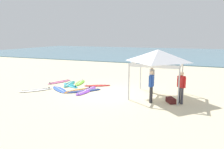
# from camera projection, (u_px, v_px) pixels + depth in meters

# --- Properties ---
(ground_plane) EXTENTS (80.00, 80.00, 0.00)m
(ground_plane) POSITION_uv_depth(u_px,v_px,m) (106.00, 93.00, 12.97)
(ground_plane) COLOR beige
(sea) EXTENTS (80.00, 36.00, 0.10)m
(sea) POSITION_uv_depth(u_px,v_px,m) (170.00, 53.00, 42.68)
(sea) COLOR #568499
(sea) RESTS_ON ground
(canopy_tent) EXTENTS (2.75, 2.75, 2.75)m
(canopy_tent) POSITION_uv_depth(u_px,v_px,m) (158.00, 56.00, 12.00)
(canopy_tent) COLOR #B7B7BC
(canopy_tent) RESTS_ON ground
(surfboard_orange) EXTENTS (1.55, 2.03, 0.19)m
(surfboard_orange) POSITION_uv_depth(u_px,v_px,m) (79.00, 90.00, 13.60)
(surfboard_orange) COLOR orange
(surfboard_orange) RESTS_ON ground
(surfboard_white) EXTENTS (1.74, 1.90, 0.19)m
(surfboard_white) POSITION_uv_depth(u_px,v_px,m) (36.00, 90.00, 13.67)
(surfboard_white) COLOR white
(surfboard_white) RESTS_ON ground
(surfboard_blue) EXTENTS (2.01, 1.62, 0.19)m
(surfboard_blue) POSITION_uv_depth(u_px,v_px,m) (59.00, 89.00, 13.83)
(surfboard_blue) COLOR blue
(surfboard_blue) RESTS_ON ground
(surfboard_red) EXTENTS (1.89, 1.30, 0.19)m
(surfboard_red) POSITION_uv_depth(u_px,v_px,m) (97.00, 85.00, 14.94)
(surfboard_red) COLOR red
(surfboard_red) RESTS_ON ground
(surfboard_cyan) EXTENTS (1.89, 1.39, 0.19)m
(surfboard_cyan) POSITION_uv_depth(u_px,v_px,m) (70.00, 85.00, 14.96)
(surfboard_cyan) COLOR #23B2CC
(surfboard_cyan) RESTS_ON ground
(surfboard_pink) EXTENTS (1.18, 2.12, 0.19)m
(surfboard_pink) POSITION_uv_depth(u_px,v_px,m) (59.00, 82.00, 16.11)
(surfboard_pink) COLOR pink
(surfboard_pink) RESTS_ON ground
(surfboard_lime) EXTENTS (0.98, 1.97, 0.19)m
(surfboard_lime) POSITION_uv_depth(u_px,v_px,m) (80.00, 83.00, 15.81)
(surfboard_lime) COLOR #7AD12D
(surfboard_lime) RESTS_ON ground
(surfboard_navy) EXTENTS (2.21, 2.14, 0.19)m
(surfboard_navy) POSITION_uv_depth(u_px,v_px,m) (83.00, 91.00, 13.50)
(surfboard_navy) COLOR navy
(surfboard_navy) RESTS_ON ground
(surfboard_purple) EXTENTS (0.71, 2.47, 0.19)m
(surfboard_purple) POSITION_uv_depth(u_px,v_px,m) (86.00, 91.00, 13.52)
(surfboard_purple) COLOR purple
(surfboard_purple) RESTS_ON ground
(surfboard_teal) EXTENTS (1.13, 2.15, 0.19)m
(surfboard_teal) POSITION_uv_depth(u_px,v_px,m) (69.00, 84.00, 15.39)
(surfboard_teal) COLOR #19847F
(surfboard_teal) RESTS_ON ground
(person_grey) EXTENTS (0.36, 0.50, 1.71)m
(person_grey) POSITION_uv_depth(u_px,v_px,m) (152.00, 77.00, 13.00)
(person_grey) COLOR #2D2D33
(person_grey) RESTS_ON ground
(person_blue) EXTENTS (0.23, 0.55, 1.71)m
(person_blue) POSITION_uv_depth(u_px,v_px,m) (151.00, 84.00, 11.05)
(person_blue) COLOR #2D2D33
(person_blue) RESTS_ON ground
(person_red) EXTENTS (0.46, 0.39, 1.71)m
(person_red) POSITION_uv_depth(u_px,v_px,m) (181.00, 85.00, 10.86)
(person_red) COLOR #383842
(person_red) RESTS_ON ground
(gear_bag_near_tent) EXTENTS (0.59, 0.68, 0.28)m
(gear_bag_near_tent) POSITION_uv_depth(u_px,v_px,m) (171.00, 100.00, 11.14)
(gear_bag_near_tent) COLOR #4C1919
(gear_bag_near_tent) RESTS_ON ground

